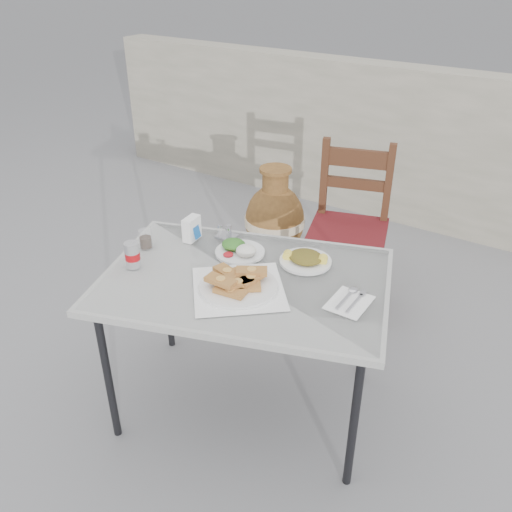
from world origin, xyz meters
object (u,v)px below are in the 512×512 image
Objects in this scene: soda_can at (132,255)px; cola_glass at (146,240)px; napkin_holder at (192,229)px; cafe_table at (245,287)px; chair at (349,227)px; condiment_caddy at (226,233)px; salad_chopped_plate at (306,259)px; salad_rice_plate at (239,249)px; terracotta_urn at (275,221)px; pide_plate at (238,282)px.

soda_can reaches higher than cola_glass.
soda_can is at bearing -105.26° from napkin_holder.
napkin_holder is at bearing 80.73° from soda_can.
chair reaches higher than cafe_table.
soda_can reaches higher than condiment_caddy.
salad_chopped_plate is at bearing 4.81° from napkin_holder.
salad_rice_plate is 0.97m from chair.
salad_chopped_plate is 0.88m from chair.
terracotta_urn is (-0.60, 1.23, -0.36)m from cafe_table.
cafe_table is at bearing -107.19° from chair.
terracotta_urn is at bearing 94.21° from napkin_holder.
chair is (0.54, 1.12, -0.26)m from cola_glass.
salad_chopped_plate is 0.43m from condiment_caddy.
chair is at bearing 71.46° from condiment_caddy.
salad_chopped_plate is 1.99× the size of soda_can.
cola_glass reaches higher than cafe_table.
napkin_holder reaches higher than cafe_table.
salad_rice_plate is 1.25m from terracotta_urn.
condiment_caddy is 0.10× the size of chair.
napkin_holder is 0.17m from condiment_caddy.
soda_can is 0.18m from cola_glass.
salad_rice_plate is 0.27m from napkin_holder.
salad_rice_plate is at bearing -162.32° from salad_chopped_plate.
chair is (-0.02, 1.17, -0.26)m from pide_plate.
salad_chopped_plate is 0.23× the size of chair.
condiment_caddy is (-0.43, -0.00, 0.00)m from salad_chopped_plate.
terracotta_urn is (-0.06, 1.27, -0.45)m from cola_glass.
salad_rice_plate is 2.32× the size of condiment_caddy.
pide_plate is at bearing -55.98° from salad_rice_plate.
cafe_table is 12.04× the size of soda_can.
condiment_caddy reaches higher than terracotta_urn.
salad_chopped_plate is 0.33× the size of terracotta_urn.
pide_plate is 0.45m from condiment_caddy.
salad_rice_plate is 0.23× the size of chair.
condiment_caddy is 0.92m from chair.
soda_can is 1.02× the size of napkin_holder.
salad_chopped_plate reaches higher than cafe_table.
chair reaches higher than soda_can.
napkin_holder reaches higher than cola_glass.
pide_plate is at bearing -110.75° from salad_chopped_plate.
pide_plate is at bearing -5.40° from cola_glass.
terracotta_urn is (-0.32, 0.99, -0.43)m from condiment_caddy.
chair is (0.46, 1.28, -0.28)m from soda_can.
salad_rice_plate is 0.48m from soda_can.
pide_plate is at bearing -47.61° from condiment_caddy.
salad_chopped_plate is at bearing 69.25° from pide_plate.
cola_glass is at bearing -132.44° from napkin_holder.
napkin_holder reaches higher than salad_rice_plate.
terracotta_urn is (-0.20, 1.09, -0.46)m from napkin_holder.
salad_chopped_plate is 2.37× the size of condiment_caddy.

